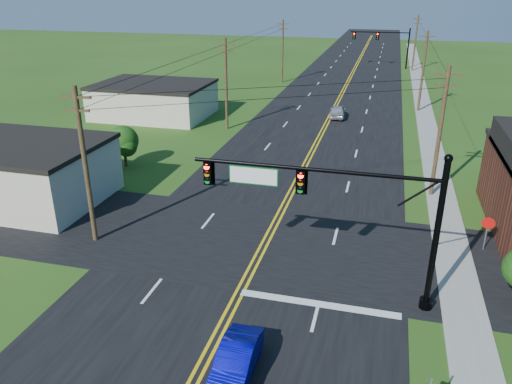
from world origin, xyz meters
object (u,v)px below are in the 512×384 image
(signal_mast_main, at_px, (334,204))
(stop_sign, at_px, (488,227))
(blue_car, at_px, (236,362))
(signal_mast_far, at_px, (383,41))

(signal_mast_main, height_order, stop_sign, signal_mast_main)
(signal_mast_main, distance_m, blue_car, 8.04)
(blue_car, distance_m, stop_sign, 16.68)
(stop_sign, bearing_deg, signal_mast_main, -132.34)
(signal_mast_main, relative_size, blue_car, 2.93)
(signal_mast_far, bearing_deg, stop_sign, -83.23)
(signal_mast_far, bearing_deg, blue_car, -92.07)
(signal_mast_main, bearing_deg, signal_mast_far, 89.92)
(signal_mast_main, bearing_deg, stop_sign, 39.55)
(signal_mast_far, bearing_deg, signal_mast_main, -90.08)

